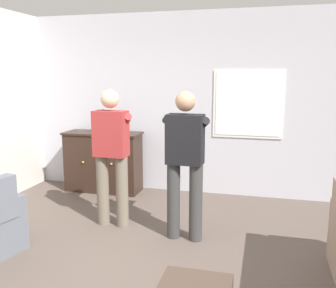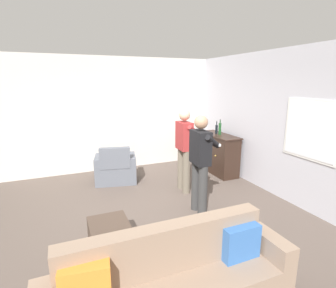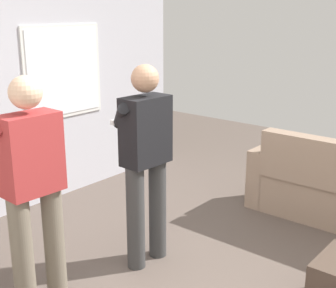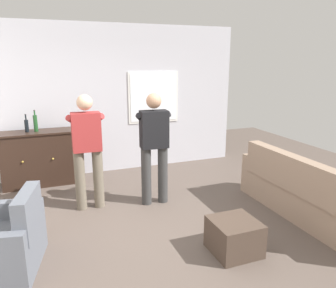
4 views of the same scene
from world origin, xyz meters
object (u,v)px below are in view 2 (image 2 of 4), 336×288
(armchair, at_px, (116,170))
(person_standing_right, at_px, (201,160))
(ottoman, at_px, (109,235))
(sideboard_cabinet, at_px, (218,153))
(couch, at_px, (174,288))
(bottle_liquor_amber, at_px, (216,129))
(person_standing_left, at_px, (185,146))
(bottle_wine_green, at_px, (220,129))

(armchair, distance_m, person_standing_right, 2.30)
(armchair, height_order, ottoman, armchair)
(sideboard_cabinet, relative_size, person_standing_right, 0.73)
(couch, bearing_deg, sideboard_cabinet, 141.41)
(sideboard_cabinet, xyz_separation_m, person_standing_right, (1.64, -1.44, 0.46))
(bottle_liquor_amber, relative_size, person_standing_left, 0.18)
(ottoman, bearing_deg, couch, 14.98)
(bottle_liquor_amber, distance_m, person_standing_left, 1.52)
(ottoman, relative_size, person_standing_left, 0.30)
(bottle_wine_green, xyz_separation_m, bottle_liquor_amber, (-0.14, -0.00, -0.03))
(ottoman, distance_m, person_standing_left, 2.36)
(armchair, xyz_separation_m, ottoman, (2.36, -0.58, -0.10))
(couch, height_order, ottoman, couch)
(person_standing_right, bearing_deg, ottoman, -75.85)
(person_standing_left, bearing_deg, couch, -27.98)
(couch, bearing_deg, person_standing_left, 152.02)
(couch, height_order, armchair, couch)
(couch, height_order, person_standing_right, person_standing_right)
(armchair, bearing_deg, ottoman, -13.85)
(sideboard_cabinet, relative_size, ottoman, 2.40)
(couch, relative_size, person_standing_right, 1.41)
(ottoman, bearing_deg, bottle_wine_green, 123.61)
(sideboard_cabinet, bearing_deg, person_standing_left, -61.35)
(armchair, bearing_deg, couch, -3.48)
(couch, height_order, bottle_wine_green, bottle_wine_green)
(couch, relative_size, person_standing_left, 1.41)
(bottle_wine_green, height_order, bottle_liquor_amber, bottle_wine_green)
(bottle_liquor_amber, relative_size, person_standing_right, 0.18)
(person_standing_left, distance_m, person_standing_right, 0.97)
(couch, bearing_deg, bottle_liquor_amber, 142.40)
(person_standing_right, bearing_deg, person_standing_left, 169.64)
(sideboard_cabinet, xyz_separation_m, person_standing_left, (0.69, -1.27, 0.46))
(armchair, height_order, person_standing_right, person_standing_right)
(bottle_liquor_amber, xyz_separation_m, ottoman, (2.18, -3.06, -0.88))
(couch, bearing_deg, bottle_wine_green, 141.23)
(couch, relative_size, armchair, 2.38)
(armchair, height_order, bottle_liquor_amber, bottle_liquor_amber)
(sideboard_cabinet, height_order, bottle_liquor_amber, bottle_liquor_amber)
(armchair, distance_m, sideboard_cabinet, 2.50)
(bottle_liquor_amber, distance_m, person_standing_right, 2.29)
(bottle_liquor_amber, bearing_deg, couch, -37.60)
(sideboard_cabinet, height_order, person_standing_right, person_standing_right)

